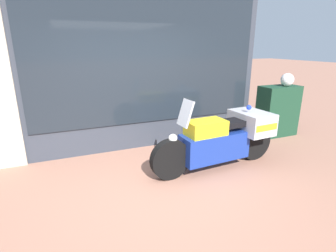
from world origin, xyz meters
The scene contains 6 objects.
ground_plane centered at (0.00, 0.00, 0.00)m, with size 60.00×60.00×0.00m, color #9E6B56.
shop_building centered at (-0.44, 2.00, 1.77)m, with size 5.90×0.55×3.52m.
window_display centered at (0.44, 2.03, 0.48)m, with size 4.41×0.30×2.03m.
paramedic_motorcycle centered at (1.33, 0.39, 0.55)m, with size 2.43×0.78×1.27m.
utility_cabinet centered at (3.45, 1.35, 0.59)m, with size 0.93×0.46×1.17m, color #193D28.
white_helmet centered at (3.55, 1.28, 1.32)m, with size 0.29×0.29×0.29m, color white.
Camera 1 is at (-1.21, -3.19, 2.08)m, focal length 28.00 mm.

